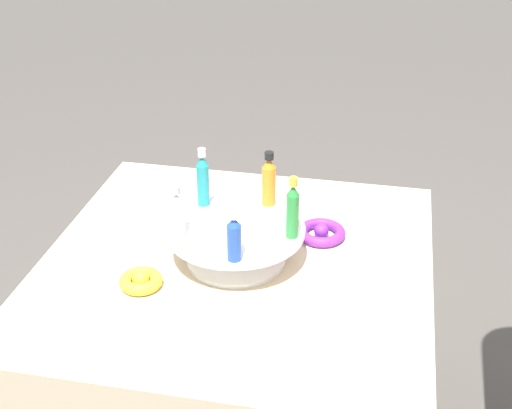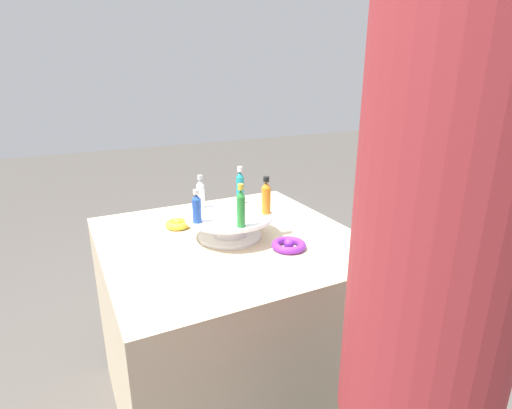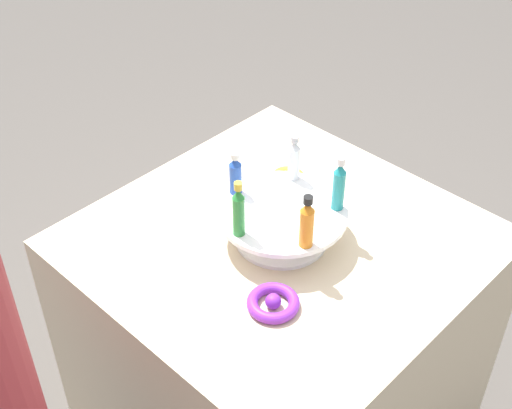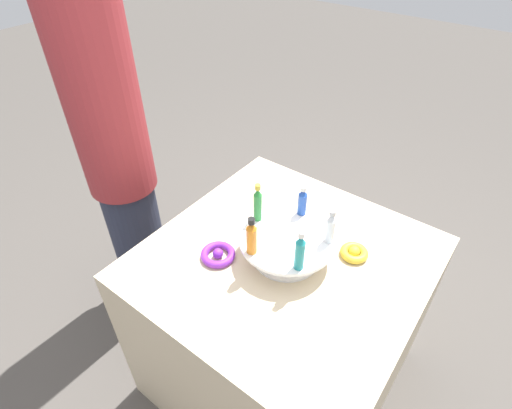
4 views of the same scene
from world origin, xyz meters
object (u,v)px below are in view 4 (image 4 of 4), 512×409
Objects in this scene: display_stand at (287,245)px; person_figure at (117,157)px; bottle_teal at (300,252)px; bottle_clear at (330,228)px; bottle_green at (258,204)px; ribbon_bow_purple at (218,254)px; bottle_blue at (302,201)px; ribbon_bow_gold at (354,253)px; bottle_orange at (252,237)px.

display_stand is 0.19× the size of person_figure.
bottle_teal reaches higher than bottle_clear.
bottle_green reaches higher than ribbon_bow_purple.
bottle_green is 0.09× the size of person_figure.
person_figure reaches higher than bottle_blue.
ribbon_bow_gold is at bearing -52.14° from display_stand.
bottle_blue is at bearing -29.73° from ribbon_bow_purple.
display_stand is 2.68× the size of ribbon_bow_purple.
bottle_green is 0.15m from bottle_orange.
person_figure reaches higher than bottle_orange.
display_stand is 2.18× the size of bottle_green.
person_figure is (-0.16, 0.96, 0.07)m from ribbon_bow_gold.
bottle_blue reaches higher than ribbon_bow_purple.
person_figure is at bearing 93.27° from bottle_green.
display_stand is at bearing 127.86° from ribbon_bow_gold.
bottle_blue is (0.06, 0.13, -0.00)m from bottle_clear.
ribbon_bow_purple is (-0.15, 0.05, -0.14)m from bottle_green.
bottle_clear is at bearing -114.08° from bottle_blue.
person_figure is (0.06, 0.88, -0.06)m from bottle_teal.
ribbon_bow_purple is at bearing 100.69° from bottle_teal.
ribbon_bow_purple is at bearing 124.97° from bottle_clear.
ribbon_bow_purple is (-0.20, 0.28, -0.13)m from bottle_clear.
person_figure reaches higher than display_stand.
bottle_green reaches higher than bottle_blue.
bottle_teal is at bearing -78.08° from bottle_orange.
bottle_teal is 1.00× the size of bottle_green.
bottle_teal is at bearing -114.08° from bottle_green.
ribbon_bow_gold is (0.07, -0.06, -0.13)m from bottle_clear.
bottle_green is at bearing 65.92° from bottle_teal.
person_figure is at bearing 95.53° from bottle_clear.
ribbon_bow_gold is at bearing -41.98° from bottle_orange.
person_figure is (0.11, 0.62, 0.07)m from ribbon_bow_purple.
bottle_orange is at bearing 138.02° from ribbon_bow_gold.
display_stand is at bearing -52.14° from ribbon_bow_purple.
bottle_teal is 1.07× the size of bottle_orange.
bottle_green is 1.53× the size of ribbon_bow_gold.
bottle_blue is 0.32m from ribbon_bow_purple.
display_stand is 0.15m from bottle_clear.
bottle_orange reaches higher than display_stand.
bottle_orange is 1.43× the size of ribbon_bow_gold.
bottle_green reaches higher than bottle_orange.
person_figure is (-0.02, 0.79, 0.04)m from display_stand.
ribbon_bow_gold is (0.01, -0.20, -0.12)m from bottle_blue.
ribbon_bow_gold is at bearing -41.75° from bottle_clear.
person_figure is at bearing 86.19° from bottle_teal.
person_figure is (-0.09, 0.90, -0.05)m from bottle_clear.
display_stand is 2.75× the size of bottle_blue.
display_stand reaches higher than ribbon_bow_purple.
bottle_teal reaches higher than bottle_blue.
bottle_orange is (-0.11, 0.05, 0.09)m from display_stand.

